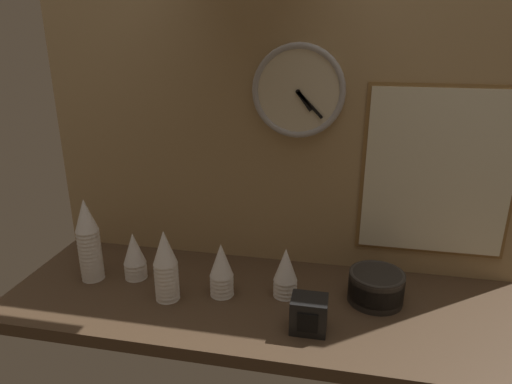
{
  "coord_description": "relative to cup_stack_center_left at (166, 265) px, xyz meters",
  "views": [
    {
      "loc": [
        0.22,
        -1.2,
        0.79
      ],
      "look_at": [
        -0.03,
        0.04,
        0.33
      ],
      "focal_mm": 32.0,
      "sensor_mm": 36.0,
      "label": 1
    }
  ],
  "objects": [
    {
      "name": "cup_stack_left",
      "position": [
        -0.15,
        0.1,
        -0.03
      ],
      "size": [
        0.07,
        0.07,
        0.16
      ],
      "color": "white",
      "rests_on": "ground_plane"
    },
    {
      "name": "bowl_stack_right",
      "position": [
        0.63,
        0.11,
        -0.06
      ],
      "size": [
        0.17,
        0.17,
        0.1
      ],
      "color": "black",
      "rests_on": "ground_plane"
    },
    {
      "name": "menu_board",
      "position": [
        0.79,
        0.31,
        0.25
      ],
      "size": [
        0.47,
        0.01,
        0.55
      ],
      "color": "olive"
    },
    {
      "name": "wall_tiled_back",
      "position": [
        0.29,
        0.33,
        0.41
      ],
      "size": [
        1.6,
        0.03,
        1.05
      ],
      "color": "tan",
      "rests_on": "ground_plane"
    },
    {
      "name": "cup_stack_far_left",
      "position": [
        -0.29,
        0.07,
        0.03
      ],
      "size": [
        0.07,
        0.07,
        0.28
      ],
      "color": "white",
      "rests_on": "ground_plane"
    },
    {
      "name": "napkin_dispenser",
      "position": [
        0.44,
        -0.07,
        -0.06
      ],
      "size": [
        0.1,
        0.08,
        0.1
      ],
      "color": "black",
      "rests_on": "ground_plane"
    },
    {
      "name": "cup_stack_center_right",
      "position": [
        0.35,
        0.09,
        -0.03
      ],
      "size": [
        0.07,
        0.07,
        0.16
      ],
      "color": "white",
      "rests_on": "ground_plane"
    },
    {
      "name": "ground_plane",
      "position": [
        0.29,
        0.06,
        -0.13
      ],
      "size": [
        1.6,
        0.56,
        0.04
      ],
      "primitive_type": "cube",
      "color": "#4C3826"
    },
    {
      "name": "wall_clock",
      "position": [
        0.35,
        0.3,
        0.49
      ],
      "size": [
        0.29,
        0.03,
        0.29
      ],
      "color": "beige"
    },
    {
      "name": "cup_stack_center",
      "position": [
        0.16,
        0.05,
        -0.03
      ],
      "size": [
        0.07,
        0.07,
        0.17
      ],
      "color": "white",
      "rests_on": "ground_plane"
    },
    {
      "name": "cup_stack_center_left",
      "position": [
        0.0,
        0.0,
        0.0
      ],
      "size": [
        0.07,
        0.07,
        0.23
      ],
      "color": "white",
      "rests_on": "ground_plane"
    }
  ]
}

